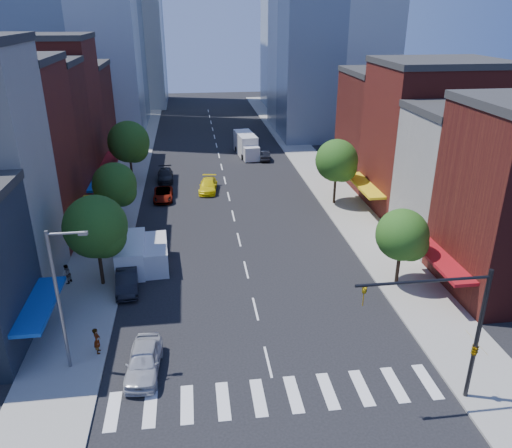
{
  "coord_description": "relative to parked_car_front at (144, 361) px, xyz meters",
  "views": [
    {
      "loc": [
        -4.02,
        -24.65,
        20.05
      ],
      "look_at": [
        0.57,
        10.0,
        5.0
      ],
      "focal_mm": 35.0,
      "sensor_mm": 36.0,
      "label": 1
    }
  ],
  "objects": [
    {
      "name": "pedestrian_far",
      "position": [
        -6.78,
        11.37,
        0.13
      ],
      "size": [
        0.85,
        0.95,
        1.6
      ],
      "primitive_type": "imported",
      "rotation": [
        0.0,
        0.0,
        -1.96
      ],
      "color": "#999999",
      "rests_on": "sidewalk_left"
    },
    {
      "name": "bldg_right_1",
      "position": [
        28.5,
        14.96,
        5.18
      ],
      "size": [
        12.0,
        8.0,
        12.0
      ],
      "primitive_type": "cube",
      "color": "beige",
      "rests_on": "ground"
    },
    {
      "name": "tree_right_far",
      "position": [
        19.15,
        25.88,
        4.05
      ],
      "size": [
        4.6,
        4.6,
        7.2
      ],
      "color": "black",
      "rests_on": "sidewalk_right"
    },
    {
      "name": "pedestrian_near",
      "position": [
        -3.0,
        2.11,
        0.22
      ],
      "size": [
        0.48,
        0.68,
        1.78
      ],
      "primitive_type": "imported",
      "rotation": [
        0.0,
        0.0,
        1.66
      ],
      "color": "#999999",
      "rests_on": "sidewalk_left"
    },
    {
      "name": "ground",
      "position": [
        7.5,
        -0.04,
        -0.82
      ],
      "size": [
        220.0,
        220.0,
        0.0
      ],
      "primitive_type": "plane",
      "color": "black",
      "rests_on": "ground"
    },
    {
      "name": "crosswalk",
      "position": [
        7.5,
        -3.04,
        -0.81
      ],
      "size": [
        19.0,
        3.0,
        0.01
      ],
      "primitive_type": "cube",
      "color": "silver",
      "rests_on": "ground"
    },
    {
      "name": "box_truck",
      "position": [
        11.6,
        47.53,
        0.69
      ],
      "size": [
        3.13,
        8.09,
        3.18
      ],
      "rotation": [
        0.0,
        0.0,
        0.11
      ],
      "color": "silver",
      "rests_on": "ground"
    },
    {
      "name": "bldg_left_4",
      "position": [
        -13.5,
        37.46,
        7.68
      ],
      "size": [
        12.0,
        9.0,
        17.0
      ],
      "primitive_type": "cube",
      "color": "maroon",
      "rests_on": "ground"
    },
    {
      "name": "bldg_left_5",
      "position": [
        -13.5,
        46.96,
        5.68
      ],
      "size": [
        12.0,
        10.0,
        13.0
      ],
      "primitive_type": "cube",
      "color": "#4A1412",
      "rests_on": "ground"
    },
    {
      "name": "taxi",
      "position": [
        5.23,
        32.12,
        -0.1
      ],
      "size": [
        2.58,
        5.13,
        1.43
      ],
      "primitive_type": "imported",
      "rotation": [
        0.0,
        0.0,
        -0.12
      ],
      "color": "yellow",
      "rests_on": "ground"
    },
    {
      "name": "sidewalk_left",
      "position": [
        -5.0,
        39.96,
        -0.74
      ],
      "size": [
        5.0,
        120.0,
        0.15
      ],
      "primitive_type": "cube",
      "color": "gray",
      "rests_on": "ground"
    },
    {
      "name": "tree_left_far",
      "position": [
        -3.85,
        35.88,
        4.38
      ],
      "size": [
        5.0,
        5.0,
        7.75
      ],
      "color": "black",
      "rests_on": "sidewalk_left"
    },
    {
      "name": "tree_left_mid",
      "position": [
        -3.85,
        21.88,
        3.71
      ],
      "size": [
        4.2,
        4.2,
        6.65
      ],
      "color": "black",
      "rests_on": "sidewalk_left"
    },
    {
      "name": "traffic_car_far",
      "position": [
        12.06,
        58.91,
        -0.0
      ],
      "size": [
        2.44,
        4.97,
        1.63
      ],
      "primitive_type": "imported",
      "rotation": [
        0.0,
        0.0,
        3.03
      ],
      "color": "#999999",
      "rests_on": "ground"
    },
    {
      "name": "streetlight",
      "position": [
        -4.31,
        0.96,
        4.46
      ],
      "size": [
        2.25,
        0.25,
        9.0
      ],
      "color": "slate",
      "rests_on": "sidewalk_left"
    },
    {
      "name": "bldg_left_3",
      "position": [
        -13.5,
        28.96,
        6.68
      ],
      "size": [
        12.0,
        8.0,
        15.0
      ],
      "primitive_type": "cube",
      "color": "#4A1412",
      "rests_on": "ground"
    },
    {
      "name": "bldg_right_2",
      "position": [
        28.5,
        23.96,
        6.68
      ],
      "size": [
        12.0,
        10.0,
        15.0
      ],
      "primitive_type": "cube",
      "color": "maroon",
      "rests_on": "ground"
    },
    {
      "name": "traffic_signal",
      "position": [
        17.44,
        -4.54,
        3.34
      ],
      "size": [
        7.24,
        2.24,
        8.0
      ],
      "color": "black",
      "rests_on": "sidewalk_right"
    },
    {
      "name": "cargo_van_near",
      "position": [
        0.01,
        13.6,
        0.25
      ],
      "size": [
        2.34,
        5.18,
        2.15
      ],
      "rotation": [
        0.0,
        0.0,
        0.06
      ],
      "color": "silver",
      "rests_on": "ground"
    },
    {
      "name": "parked_car_front",
      "position": [
        0.0,
        0.0,
        0.0
      ],
      "size": [
        2.24,
        4.92,
        1.64
      ],
      "primitive_type": "imported",
      "rotation": [
        0.0,
        0.0,
        -0.07
      ],
      "color": "#B0B0B5",
      "rests_on": "ground"
    },
    {
      "name": "tree_left_near",
      "position": [
        -3.85,
        10.88,
        4.05
      ],
      "size": [
        4.8,
        4.8,
        7.3
      ],
      "color": "black",
      "rests_on": "sidewalk_left"
    },
    {
      "name": "bldg_right_3",
      "position": [
        28.5,
        33.96,
        5.68
      ],
      "size": [
        12.0,
        10.0,
        13.0
      ],
      "primitive_type": "cube",
      "color": "#4A1412",
      "rests_on": "ground"
    },
    {
      "name": "tree_right_near",
      "position": [
        19.15,
        7.88,
        3.37
      ],
      "size": [
        4.0,
        4.0,
        6.2
      ],
      "color": "black",
      "rests_on": "sidewalk_right"
    },
    {
      "name": "sidewalk_right",
      "position": [
        20.0,
        39.96,
        -0.74
      ],
      "size": [
        5.0,
        120.0,
        0.15
      ],
      "primitive_type": "cube",
      "color": "gray",
      "rests_on": "ground"
    },
    {
      "name": "parked_car_second",
      "position": [
        -2.0,
        10.03,
        -0.05
      ],
      "size": [
        2.02,
        4.79,
        1.54
      ],
      "primitive_type": "imported",
      "rotation": [
        0.0,
        0.0,
        0.09
      ],
      "color": "black",
      "rests_on": "ground"
    },
    {
      "name": "parked_car_third",
      "position": [
        0.0,
        29.89,
        -0.18
      ],
      "size": [
        2.18,
        4.63,
        1.28
      ],
      "primitive_type": "imported",
      "rotation": [
        0.0,
        0.0,
        0.01
      ],
      "color": "#999999",
      "rests_on": "ground"
    },
    {
      "name": "parked_car_rear",
      "position": [
        0.0,
        36.95,
        -0.12
      ],
      "size": [
        2.1,
        4.85,
        1.39
      ],
      "primitive_type": "imported",
      "rotation": [
        0.0,
        0.0,
        0.03
      ],
      "color": "black",
      "rests_on": "ground"
    },
    {
      "name": "cargo_van_far",
      "position": [
        -1.98,
        13.58,
        0.38
      ],
      "size": [
        2.55,
        5.78,
        2.42
      ],
      "rotation": [
        0.0,
        0.0,
        0.05
      ],
      "color": "silver",
      "rests_on": "ground"
    },
    {
      "name": "traffic_car_oncoming",
      "position": [
        13.89,
        44.81,
        -0.15
      ],
      "size": [
        1.6,
        4.1,
        1.33
      ],
      "primitive_type": "imported",
      "rotation": [
        0.0,
        0.0,
        3.09
      ],
      "color": "black",
      "rests_on": "ground"
    }
  ]
}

